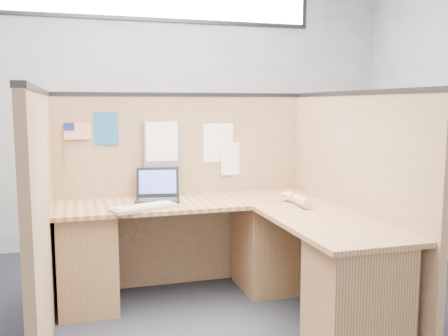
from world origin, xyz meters
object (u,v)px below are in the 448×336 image
object	(u,v)px
mouse	(288,198)
keyboard	(145,207)
l_desk	(230,259)
laptop	(156,193)

from	to	relation	value
mouse	keyboard	bearing A→B (deg)	180.00
mouse	l_desk	bearing A→B (deg)	-159.41
l_desk	mouse	xyz separation A→B (m)	(0.50, 0.19, 0.36)
laptop	keyboard	bearing A→B (deg)	-102.20
l_desk	mouse	bearing A→B (deg)	20.59
keyboard	mouse	world-z (taller)	mouse
laptop	keyboard	size ratio (longest dim) A/B	0.74
l_desk	laptop	world-z (taller)	laptop
l_desk	laptop	size ratio (longest dim) A/B	5.45
laptop	keyboard	distance (m)	0.33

